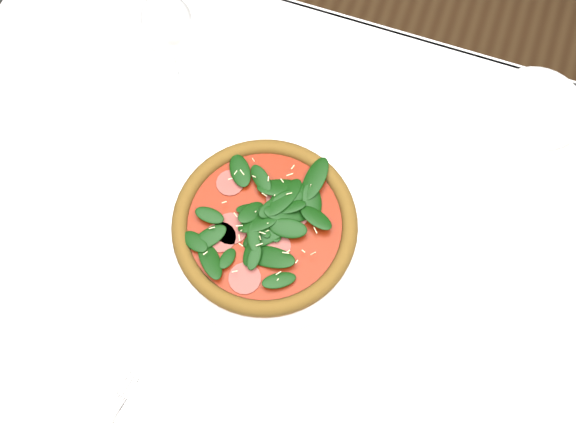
% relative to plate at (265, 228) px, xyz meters
% --- Properties ---
extents(ground, '(6.00, 6.00, 0.00)m').
position_rel_plate_xyz_m(ground, '(0.05, -0.01, -0.76)').
color(ground, brown).
rests_on(ground, ground).
extents(dining_table, '(1.21, 0.81, 0.75)m').
position_rel_plate_xyz_m(dining_table, '(0.05, -0.01, -0.11)').
color(dining_table, white).
rests_on(dining_table, ground).
extents(plate, '(0.31, 0.31, 0.01)m').
position_rel_plate_xyz_m(plate, '(0.00, 0.00, 0.00)').
color(plate, silver).
rests_on(plate, dining_table).
extents(pizza, '(0.32, 0.32, 0.03)m').
position_rel_plate_xyz_m(pizza, '(0.00, 0.00, 0.02)').
color(pizza, olive).
rests_on(pizza, plate).
extents(wine_glass, '(0.08, 0.08, 0.19)m').
position_rel_plate_xyz_m(wine_glass, '(-0.21, 0.19, 0.12)').
color(wine_glass, white).
rests_on(wine_glass, dining_table).
extents(fork, '(0.05, 0.17, 0.00)m').
position_rel_plate_xyz_m(fork, '(-0.10, -0.32, 0.01)').
color(fork, silver).
rests_on(fork, napkin).
extents(saucer_far, '(0.14, 0.14, 0.01)m').
position_rel_plate_xyz_m(saucer_far, '(0.33, 0.32, -0.00)').
color(saucer_far, silver).
rests_on(saucer_far, dining_table).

